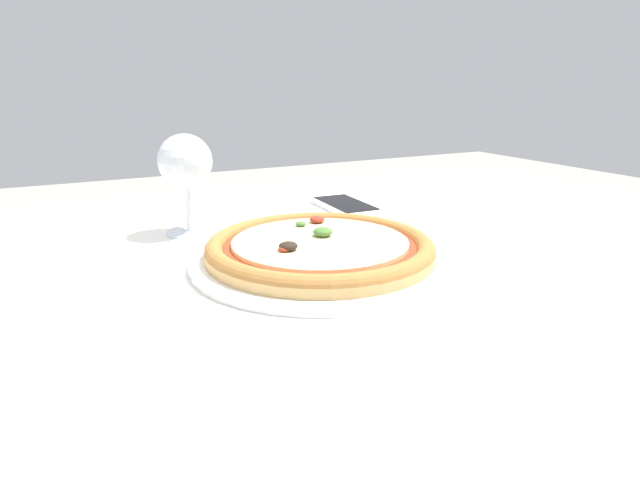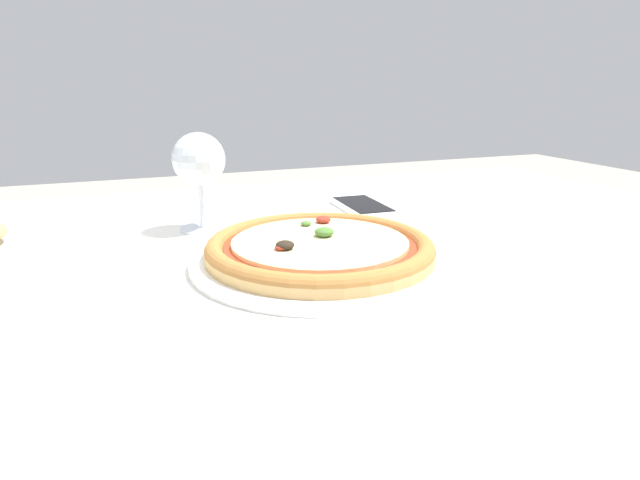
% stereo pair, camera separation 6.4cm
% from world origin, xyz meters
% --- Properties ---
extents(dining_table, '(1.36, 0.95, 0.74)m').
position_xyz_m(dining_table, '(0.00, 0.00, 0.66)').
color(dining_table, '#997047').
rests_on(dining_table, ground_plane).
extents(pizza_plate, '(0.31, 0.31, 0.04)m').
position_xyz_m(pizza_plate, '(-0.03, -0.04, 0.76)').
color(pizza_plate, white).
rests_on(pizza_plate, dining_table).
extents(wine_glass_far_left, '(0.08, 0.08, 0.14)m').
position_xyz_m(wine_glass_far_left, '(-0.14, 0.16, 0.84)').
color(wine_glass_far_left, silver).
rests_on(wine_glass_far_left, dining_table).
extents(cell_phone, '(0.08, 0.15, 0.01)m').
position_xyz_m(cell_phone, '(0.13, 0.19, 0.75)').
color(cell_phone, white).
rests_on(cell_phone, dining_table).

